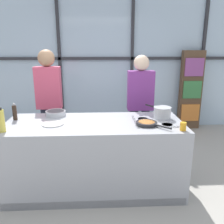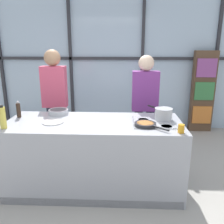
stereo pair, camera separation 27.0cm
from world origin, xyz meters
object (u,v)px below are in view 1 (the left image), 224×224
object	(u,v)px
oil_bottle	(1,121)
pepper_grinder	(15,112)
spectator_center_left	(140,101)
saucepan	(162,112)
spectator_far_left	(49,98)
white_plate	(53,124)
frying_pan	(147,123)
mixing_bowl	(56,113)
juice_glass_near	(183,126)

from	to	relation	value
oil_bottle	pepper_grinder	world-z (taller)	oil_bottle
spectator_center_left	saucepan	xyz separation A→B (m)	(0.17, -0.68, 0.01)
spectator_far_left	white_plate	distance (m)	0.90
frying_pan	mixing_bowl	xyz separation A→B (m)	(-1.15, 0.45, 0.01)
spectator_far_left	white_plate	size ratio (longest dim) A/B	6.73
white_plate	spectator_far_left	bearing A→B (deg)	103.67
mixing_bowl	juice_glass_near	size ratio (longest dim) A/B	2.82
spectator_far_left	spectator_center_left	world-z (taller)	spectator_far_left
spectator_far_left	frying_pan	world-z (taller)	spectator_far_left
white_plate	pepper_grinder	distance (m)	0.56
spectator_far_left	frying_pan	distance (m)	1.63
saucepan	juice_glass_near	world-z (taller)	saucepan
spectator_center_left	saucepan	bearing A→B (deg)	104.23
oil_bottle	juice_glass_near	world-z (taller)	oil_bottle
spectator_far_left	pepper_grinder	bearing A→B (deg)	65.46
white_plate	pepper_grinder	world-z (taller)	pepper_grinder
juice_glass_near	spectator_center_left	bearing A→B (deg)	104.16
spectator_center_left	pepper_grinder	size ratio (longest dim) A/B	7.70
spectator_far_left	juice_glass_near	bearing A→B (deg)	145.90
spectator_center_left	frying_pan	size ratio (longest dim) A/B	4.56
pepper_grinder	mixing_bowl	bearing A→B (deg)	19.66
juice_glass_near	white_plate	bearing A→B (deg)	169.22
frying_pan	saucepan	bearing A→B (deg)	46.62
spectator_far_left	juice_glass_near	distance (m)	2.04
saucepan	pepper_grinder	bearing A→B (deg)	179.24
white_plate	pepper_grinder	xyz separation A→B (m)	(-0.51, 0.21, 0.09)
frying_pan	saucepan	world-z (taller)	saucepan
saucepan	oil_bottle	xyz separation A→B (m)	(-1.86, -0.41, 0.05)
spectator_center_left	frying_pan	distance (m)	0.94
frying_pan	pepper_grinder	xyz separation A→B (m)	(-1.63, 0.28, 0.08)
white_plate	mixing_bowl	size ratio (longest dim) A/B	0.98
frying_pan	spectator_center_left	bearing A→B (deg)	85.66
saucepan	pepper_grinder	distance (m)	1.87
spectator_far_left	frying_pan	size ratio (longest dim) A/B	4.78
spectator_center_left	mixing_bowl	world-z (taller)	spectator_center_left
spectator_center_left	white_plate	bearing A→B (deg)	35.88
mixing_bowl	oil_bottle	world-z (taller)	oil_bottle
juice_glass_near	spectator_far_left	bearing A→B (deg)	145.90
white_plate	saucepan	bearing A→B (deg)	7.66
frying_pan	saucepan	xyz separation A→B (m)	(0.24, 0.26, 0.06)
oil_bottle	spectator_far_left	bearing A→B (deg)	75.16
spectator_far_left	mixing_bowl	xyz separation A→B (m)	(0.18, -0.48, -0.10)
frying_pan	juice_glass_near	distance (m)	0.42
saucepan	frying_pan	bearing A→B (deg)	-133.38
white_plate	oil_bottle	distance (m)	0.56
spectator_far_left	frying_pan	bearing A→B (deg)	144.88
saucepan	white_plate	xyz separation A→B (m)	(-1.36, -0.18, -0.07)
spectator_far_left	pepper_grinder	size ratio (longest dim) A/B	8.06
frying_pan	juice_glass_near	size ratio (longest dim) A/B	3.88
oil_bottle	juice_glass_near	xyz separation A→B (m)	(1.98, -0.05, -0.08)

